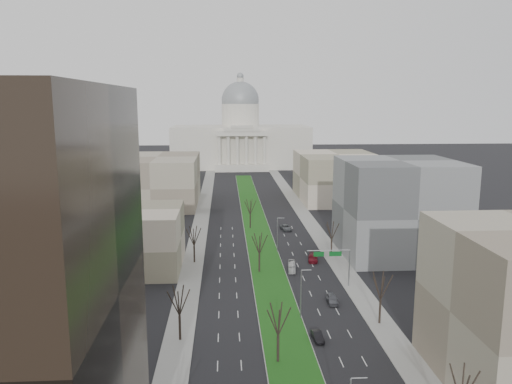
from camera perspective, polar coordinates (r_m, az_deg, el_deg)
name	(u,v)px	position (r m, az deg, el deg)	size (l,w,h in m)	color
ground	(257,228)	(153.63, 0.08, -4.18)	(600.00, 600.00, 0.00)	black
median	(257,229)	(152.63, 0.11, -4.23)	(8.00, 222.03, 0.20)	#999993
sidewalk_left	(195,254)	(129.50, -7.00, -7.00)	(5.00, 330.00, 0.15)	gray
sidewalk_right	(330,251)	(132.07, 8.45, -6.69)	(5.00, 330.00, 0.15)	gray
capitol	(241,139)	(298.99, -1.78, 6.07)	(80.00, 46.00, 55.00)	beige
building_beige_left	(125,239)	(120.01, -14.79, -5.23)	(26.00, 22.00, 14.00)	gray
building_grey_right	(398,208)	(130.79, 15.95, -1.75)	(28.00, 26.00, 24.00)	#595C5E
building_far_left	(158,180)	(192.40, -11.16, 1.32)	(30.00, 40.00, 18.00)	gray
building_far_right	(337,177)	(200.68, 9.27, 1.74)	(30.00, 40.00, 18.00)	gray
tree_left_mid	(179,300)	(83.00, -8.79, -12.08)	(5.40, 5.40, 9.72)	black
tree_left_far	(194,235)	(120.88, -7.12, -4.92)	(5.28, 5.28, 9.50)	black
tree_right_near	(462,384)	(65.36, 22.52, -19.61)	(5.16, 5.16, 9.29)	black
tree_right_mid	(381,285)	(90.37, 14.11, -10.27)	(5.52, 5.52, 9.94)	black
tree_right_far	(332,230)	(127.44, 8.67, -4.31)	(5.04, 5.04, 9.07)	black
tree_median_a	(278,319)	(75.70, 2.56, -14.25)	(5.40, 5.40, 9.72)	black
tree_median_b	(259,243)	(113.16, 0.38, -5.82)	(5.40, 5.40, 9.72)	black
tree_median_c	(250,206)	(151.92, -0.67, -1.63)	(5.40, 5.40, 9.72)	black
streetlamp_median_b	(301,293)	(90.95, 5.20, -11.44)	(1.90, 0.20, 9.16)	gray
streetlamp_median_c	(278,234)	(128.63, 2.48, -4.85)	(1.90, 0.20, 9.16)	gray
mast_arm_signs	(337,259)	(106.18, 9.21, -7.56)	(9.12, 0.24, 8.09)	gray
car_grey_near	(332,299)	(99.67, 8.69, -11.98)	(1.97, 4.90, 1.67)	#52535A
car_black	(317,336)	(85.32, 7.04, -16.04)	(1.45, 4.17, 1.37)	black
car_red	(313,258)	(123.53, 6.52, -7.50)	(2.22, 5.45, 1.58)	maroon
car_grey_far	(286,228)	(151.74, 3.42, -4.07)	(2.60, 5.64, 1.57)	#52555A
box_van	(292,267)	(116.57, 4.11, -8.50)	(1.53, 6.52, 1.82)	silver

